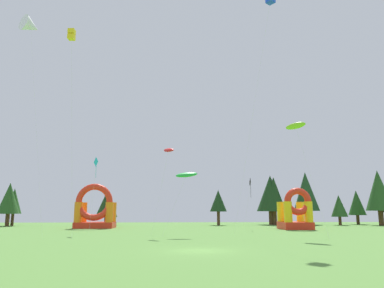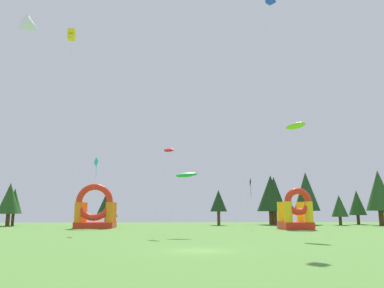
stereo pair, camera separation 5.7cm
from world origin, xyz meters
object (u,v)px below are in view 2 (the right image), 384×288
kite_yellow_box (72,35)px  kite_cyan_diamond (97,163)px  kite_black_diamond (251,183)px  kite_blue_box (270,0)px  inflatable_yellow_castle (296,214)px  kite_green_parafoil (187,175)px  inflatable_orange_dome (95,212)px  kite_white_delta (31,26)px  kite_lime_parafoil (296,126)px  kite_red_parafoil (169,150)px

kite_yellow_box → kite_cyan_diamond: bearing=86.4°
kite_yellow_box → kite_black_diamond: 32.48m
kite_blue_box → inflatable_yellow_castle: 31.04m
kite_green_parafoil → inflatable_yellow_castle: (17.11, 13.17, -4.72)m
kite_black_diamond → inflatable_orange_dome: 25.40m
kite_white_delta → kite_blue_box: bearing=-14.5°
kite_yellow_box → kite_lime_parafoil: bearing=11.8°
kite_blue_box → kite_cyan_diamond: kite_blue_box is taller
kite_yellow_box → kite_black_diamond: kite_yellow_box is taller
kite_lime_parafoil → kite_cyan_diamond: (-23.89, 6.41, -3.65)m
kite_white_delta → kite_green_parafoil: bearing=-13.2°
kite_red_parafoil → kite_yellow_box: bearing=-142.4°
kite_white_delta → kite_red_parafoil: kite_white_delta is taller
kite_cyan_diamond → kite_red_parafoil: bearing=-22.9°
kite_lime_parafoil → kite_black_diamond: (-2.38, 14.22, -5.55)m
kite_blue_box → kite_black_diamond: 25.78m
kite_green_parafoil → kite_black_diamond: bearing=50.3°
kite_lime_parafoil → kite_white_delta: size_ratio=0.44×
kite_lime_parafoil → kite_white_delta: (-33.89, 7.02, 15.36)m
inflatable_yellow_castle → kite_black_diamond: bearing=-172.2°
inflatable_yellow_castle → kite_cyan_diamond: bearing=-162.9°
kite_black_diamond → kite_green_parafoil: bearing=-129.7°
kite_white_delta → inflatable_yellow_castle: (38.47, 8.16, -25.61)m
kite_blue_box → kite_green_parafoil: bearing=162.9°
kite_black_diamond → inflatable_orange_dome: (-24.34, 5.82, -4.37)m
kite_green_parafoil → kite_yellow_box: bearing=-149.3°
kite_lime_parafoil → kite_cyan_diamond: size_ratio=1.39×
kite_black_diamond → inflatable_orange_dome: bearing=166.5°
kite_lime_parafoil → inflatable_yellow_castle: size_ratio=2.10×
kite_cyan_diamond → kite_red_parafoil: 10.07m
kite_blue_box → inflatable_yellow_castle: kite_blue_box is taller
kite_yellow_box → kite_white_delta: 16.96m
kite_yellow_box → kite_black_diamond: size_ratio=2.84×
kite_yellow_box → kite_cyan_diamond: (0.73, 11.57, -11.70)m
inflatable_yellow_castle → kite_green_parafoil: bearing=-142.4°
kite_lime_parafoil → kite_green_parafoil: bearing=170.9°
kite_cyan_diamond → kite_green_parafoil: bearing=-21.2°
kite_lime_parafoil → kite_red_parafoil: size_ratio=1.25×
kite_white_delta → kite_yellow_box: bearing=-52.7°
kite_blue_box → inflatable_yellow_castle: bearing=66.0°
kite_red_parafoil → inflatable_orange_dome: kite_red_parafoil is taller
kite_lime_parafoil → kite_white_delta: bearing=168.3°
kite_cyan_diamond → kite_red_parafoil: size_ratio=0.90×
kite_yellow_box → kite_red_parafoil: kite_yellow_box is taller
kite_white_delta → kite_red_parafoil: (19.23, -4.51, -17.92)m
kite_white_delta → inflatable_yellow_castle: bearing=12.0°
kite_cyan_diamond → inflatable_yellow_castle: (28.46, 8.76, -6.59)m
kite_green_parafoil → inflatable_yellow_castle: 22.10m
inflatable_yellow_castle → kite_white_delta: bearing=-168.0°
kite_white_delta → inflatable_orange_dome: (7.18, 13.03, -25.28)m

